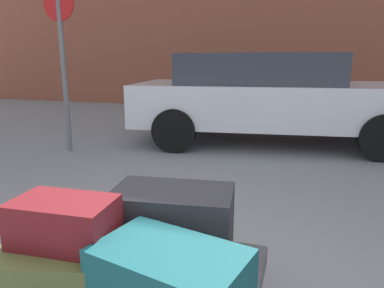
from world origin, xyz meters
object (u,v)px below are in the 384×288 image
(suitcase_olive_stacked_top, at_px, (68,263))
(duffel_bag_maroon_topmost_pile, at_px, (64,222))
(bollard_kerb_near, at_px, (374,116))
(no_parking_sign, at_px, (62,51))
(parked_car, at_px, (269,96))
(luggage_cart, at_px, (118,282))
(duffel_bag_teal_rear_right, at_px, (170,284))
(duffel_bag_charcoal_rear_left, at_px, (173,222))

(suitcase_olive_stacked_top, bearing_deg, duffel_bag_maroon_topmost_pile, 168.08)
(bollard_kerb_near, xyz_separation_m, no_parking_sign, (-4.56, -2.86, 1.13))
(suitcase_olive_stacked_top, relative_size, parked_car, 0.12)
(suitcase_olive_stacked_top, bearing_deg, bollard_kerb_near, 58.07)
(luggage_cart, xyz_separation_m, suitcase_olive_stacked_top, (-0.15, -0.16, 0.17))
(duffel_bag_maroon_topmost_pile, relative_size, bollard_kerb_near, 0.68)
(duffel_bag_teal_rear_right, height_order, duffel_bag_maroon_topmost_pile, duffel_bag_maroon_topmost_pile)
(duffel_bag_maroon_topmost_pile, bearing_deg, duffel_bag_charcoal_rear_left, 44.29)
(duffel_bag_teal_rear_right, relative_size, duffel_bag_maroon_topmost_pile, 1.32)
(duffel_bag_teal_rear_right, xyz_separation_m, duffel_bag_maroon_topmost_pile, (-0.51, 0.07, 0.15))
(suitcase_olive_stacked_top, distance_m, duffel_bag_maroon_topmost_pile, 0.20)
(luggage_cart, bearing_deg, parked_car, 86.76)
(duffel_bag_charcoal_rear_left, relative_size, no_parking_sign, 0.26)
(parked_car, bearing_deg, duffel_bag_charcoal_rear_left, -90.68)
(suitcase_olive_stacked_top, distance_m, parked_car, 4.67)
(duffel_bag_maroon_topmost_pile, distance_m, bollard_kerb_near, 6.48)
(bollard_kerb_near, bearing_deg, duffel_bag_teal_rear_right, -105.48)
(suitcase_olive_stacked_top, height_order, duffel_bag_charcoal_rear_left, duffel_bag_charcoal_rear_left)
(duffel_bag_charcoal_rear_left, relative_size, duffel_bag_maroon_topmost_pile, 1.39)
(duffel_bag_maroon_topmost_pile, xyz_separation_m, no_parking_sign, (-2.34, 3.21, 0.81))
(luggage_cart, distance_m, duffel_bag_charcoal_rear_left, 0.39)
(suitcase_olive_stacked_top, distance_m, no_parking_sign, 4.10)
(luggage_cart, relative_size, duffel_bag_charcoal_rear_left, 2.23)
(duffel_bag_charcoal_rear_left, distance_m, bollard_kerb_near, 5.99)
(duffel_bag_maroon_topmost_pile, height_order, no_parking_sign, no_parking_sign)
(luggage_cart, height_order, bollard_kerb_near, bollard_kerb_near)
(luggage_cart, height_order, duffel_bag_teal_rear_right, duffel_bag_teal_rear_right)
(duffel_bag_charcoal_rear_left, height_order, duffel_bag_maroon_topmost_pile, duffel_bag_maroon_topmost_pile)
(suitcase_olive_stacked_top, height_order, duffel_bag_maroon_topmost_pile, duffel_bag_maroon_topmost_pile)
(duffel_bag_maroon_topmost_pile, relative_size, no_parking_sign, 0.18)
(duffel_bag_charcoal_rear_left, xyz_separation_m, duffel_bag_maroon_topmost_pile, (-0.35, -0.39, 0.13))
(parked_car, xyz_separation_m, bollard_kerb_near, (1.81, 1.43, -0.44))
(duffel_bag_charcoal_rear_left, bearing_deg, duffel_bag_maroon_topmost_pile, -139.45)
(duffel_bag_teal_rear_right, distance_m, bollard_kerb_near, 6.38)
(no_parking_sign, bearing_deg, parked_car, 27.48)
(duffel_bag_maroon_topmost_pile, bearing_deg, parked_car, 81.70)
(suitcase_olive_stacked_top, bearing_deg, luggage_cart, 35.42)
(luggage_cart, distance_m, duffel_bag_maroon_topmost_pile, 0.43)
(luggage_cart, distance_m, no_parking_sign, 4.11)
(suitcase_olive_stacked_top, distance_m, bollard_kerb_near, 6.47)
(duffel_bag_charcoal_rear_left, relative_size, bollard_kerb_near, 0.94)
(duffel_bag_maroon_topmost_pile, distance_m, parked_car, 4.66)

